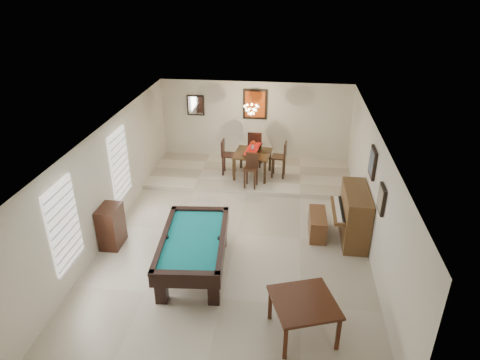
% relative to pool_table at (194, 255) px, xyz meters
% --- Properties ---
extents(ground_plane, '(6.00, 9.00, 0.02)m').
position_rel_pool_table_xyz_m(ground_plane, '(0.71, 1.46, -0.41)').
color(ground_plane, beige).
extents(wall_back, '(6.00, 0.04, 2.60)m').
position_rel_pool_table_xyz_m(wall_back, '(0.71, 5.96, 0.90)').
color(wall_back, silver).
rests_on(wall_back, ground_plane).
extents(wall_front, '(6.00, 0.04, 2.60)m').
position_rel_pool_table_xyz_m(wall_front, '(0.71, -3.04, 0.90)').
color(wall_front, silver).
rests_on(wall_front, ground_plane).
extents(wall_left, '(0.04, 9.00, 2.60)m').
position_rel_pool_table_xyz_m(wall_left, '(-2.29, 1.46, 0.90)').
color(wall_left, silver).
rests_on(wall_left, ground_plane).
extents(wall_right, '(0.04, 9.00, 2.60)m').
position_rel_pool_table_xyz_m(wall_right, '(3.71, 1.46, 0.90)').
color(wall_right, silver).
rests_on(wall_right, ground_plane).
extents(ceiling, '(6.00, 9.00, 0.04)m').
position_rel_pool_table_xyz_m(ceiling, '(0.71, 1.46, 2.20)').
color(ceiling, white).
rests_on(ceiling, wall_back).
extents(dining_step, '(6.00, 2.50, 0.12)m').
position_rel_pool_table_xyz_m(dining_step, '(0.71, 4.71, -0.34)').
color(dining_step, beige).
rests_on(dining_step, ground_plane).
extents(window_left_front, '(0.06, 1.00, 1.70)m').
position_rel_pool_table_xyz_m(window_left_front, '(-2.26, -0.74, 1.00)').
color(window_left_front, white).
rests_on(window_left_front, wall_left).
extents(window_left_rear, '(0.06, 1.00, 1.70)m').
position_rel_pool_table_xyz_m(window_left_rear, '(-2.26, 2.06, 1.00)').
color(window_left_rear, white).
rests_on(window_left_rear, wall_left).
extents(pool_table, '(1.49, 2.49, 0.80)m').
position_rel_pool_table_xyz_m(pool_table, '(0.00, 0.00, 0.00)').
color(pool_table, black).
rests_on(pool_table, ground_plane).
extents(square_table, '(1.32, 1.32, 0.72)m').
position_rel_pool_table_xyz_m(square_table, '(2.22, -1.47, -0.04)').
color(square_table, '#35190D').
rests_on(square_table, ground_plane).
extents(upright_piano, '(0.83, 1.49, 1.24)m').
position_rel_pool_table_xyz_m(upright_piano, '(3.27, 1.63, 0.22)').
color(upright_piano, brown).
rests_on(upright_piano, ground_plane).
extents(piano_bench, '(0.39, 0.98, 0.54)m').
position_rel_pool_table_xyz_m(piano_bench, '(2.60, 1.70, -0.13)').
color(piano_bench, brown).
rests_on(piano_bench, ground_plane).
extents(apothecary_chest, '(0.43, 0.65, 0.98)m').
position_rel_pool_table_xyz_m(apothecary_chest, '(-2.06, 0.70, 0.09)').
color(apothecary_chest, black).
rests_on(apothecary_chest, ground_plane).
extents(dining_table, '(1.14, 1.14, 0.86)m').
position_rel_pool_table_xyz_m(dining_table, '(0.78, 4.49, 0.15)').
color(dining_table, black).
rests_on(dining_table, dining_step).
extents(flower_vase, '(0.19, 0.19, 0.25)m').
position_rel_pool_table_xyz_m(flower_vase, '(0.78, 4.49, 0.71)').
color(flower_vase, '#B42B0F').
rests_on(flower_vase, dining_table).
extents(dining_chair_south, '(0.40, 0.40, 0.97)m').
position_rel_pool_table_xyz_m(dining_chair_south, '(0.81, 3.75, 0.21)').
color(dining_chair_south, black).
rests_on(dining_chair_south, dining_step).
extents(dining_chair_north, '(0.44, 0.44, 1.15)m').
position_rel_pool_table_xyz_m(dining_chair_north, '(0.79, 5.25, 0.30)').
color(dining_chair_north, black).
rests_on(dining_chair_north, dining_step).
extents(dining_chair_west, '(0.40, 0.40, 1.06)m').
position_rel_pool_table_xyz_m(dining_chair_west, '(0.06, 4.54, 0.25)').
color(dining_chair_west, black).
rests_on(dining_chair_west, dining_step).
extents(dining_chair_east, '(0.43, 0.43, 1.08)m').
position_rel_pool_table_xyz_m(dining_chair_east, '(1.55, 4.53, 0.26)').
color(dining_chair_east, black).
rests_on(dining_chair_east, dining_step).
extents(chandelier, '(0.44, 0.44, 0.60)m').
position_rel_pool_table_xyz_m(chandelier, '(0.71, 4.66, 1.80)').
color(chandelier, '#FFE5B2').
rests_on(chandelier, ceiling).
extents(back_painting, '(0.75, 0.06, 0.95)m').
position_rel_pool_table_xyz_m(back_painting, '(0.71, 5.92, 1.50)').
color(back_painting, '#D84C14').
rests_on(back_painting, wall_back).
extents(back_mirror, '(0.55, 0.06, 0.65)m').
position_rel_pool_table_xyz_m(back_mirror, '(-1.19, 5.92, 1.40)').
color(back_mirror, white).
rests_on(back_mirror, wall_back).
extents(right_picture_upper, '(0.06, 0.55, 0.65)m').
position_rel_pool_table_xyz_m(right_picture_upper, '(3.67, 1.76, 1.50)').
color(right_picture_upper, slate).
rests_on(right_picture_upper, wall_right).
extents(right_picture_lower, '(0.06, 0.45, 0.55)m').
position_rel_pool_table_xyz_m(right_picture_lower, '(3.67, 0.46, 1.30)').
color(right_picture_lower, gray).
rests_on(right_picture_lower, wall_right).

